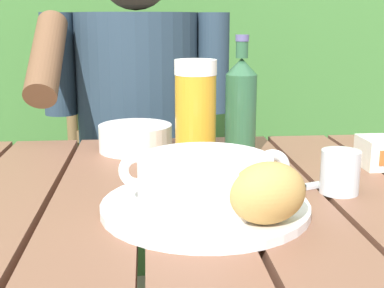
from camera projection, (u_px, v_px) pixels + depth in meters
The scene contains 11 objects.
dining_table at pixel (190, 266), 0.78m from camera, with size 1.22×0.82×0.75m.
chair_near_diner at pixel (141, 193), 1.63m from camera, with size 0.48×0.46×0.95m.
person_eating at pixel (137, 128), 1.38m from camera, with size 0.48×0.47×1.23m.
serving_plate at pixel (205, 206), 0.72m from camera, with size 0.29×0.29×0.01m.
soup_bowl at pixel (205, 179), 0.71m from camera, with size 0.23×0.18×0.07m.
bread_roll at pixel (268, 193), 0.64m from camera, with size 0.12×0.11×0.08m.
beer_glass at pixel (196, 112), 0.93m from camera, with size 0.07×0.07×0.19m.
beer_bottle at pixel (241, 106), 0.99m from camera, with size 0.06×0.06×0.23m.
water_glass_small at pixel (340, 172), 0.78m from camera, with size 0.06×0.06×0.07m.
table_knife at pixel (301, 187), 0.81m from camera, with size 0.14×0.07×0.01m.
diner_bowl at pixel (136, 138), 1.04m from camera, with size 0.14×0.14×0.05m.
Camera 1 is at (-0.06, -0.71, 1.00)m, focal length 49.03 mm.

